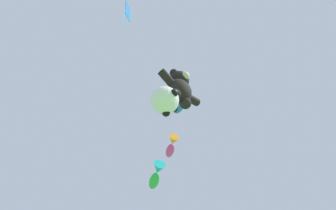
# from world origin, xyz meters

# --- Properties ---
(teddy_bear_kite) EXTENTS (2.35, 1.04, 2.39)m
(teddy_bear_kite) POSITION_xyz_m (0.51, 6.39, 13.36)
(teddy_bear_kite) COLOR black
(soccer_ball_kite) EXTENTS (1.19, 1.19, 1.10)m
(soccer_ball_kite) POSITION_xyz_m (-0.21, 6.52, 11.58)
(soccer_ball_kite) COLOR white
(fish_kite_cobalt) EXTENTS (1.30, 1.73, 0.76)m
(fish_kite_cobalt) POSITION_xyz_m (2.13, 7.79, 16.08)
(fish_kite_cobalt) COLOR blue
(fish_kite_magenta) EXTENTS (1.18, 1.53, 0.57)m
(fish_kite_magenta) POSITION_xyz_m (3.59, 10.02, 15.44)
(fish_kite_magenta) COLOR #E53F9E
(fish_kite_emerald) EXTENTS (1.58, 2.14, 0.74)m
(fish_kite_emerald) POSITION_xyz_m (4.66, 12.46, 15.78)
(fish_kite_emerald) COLOR green
(diamond_kite) EXTENTS (0.87, 0.71, 2.50)m
(diamond_kite) POSITION_xyz_m (-2.82, 6.50, 17.02)
(diamond_kite) COLOR blue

